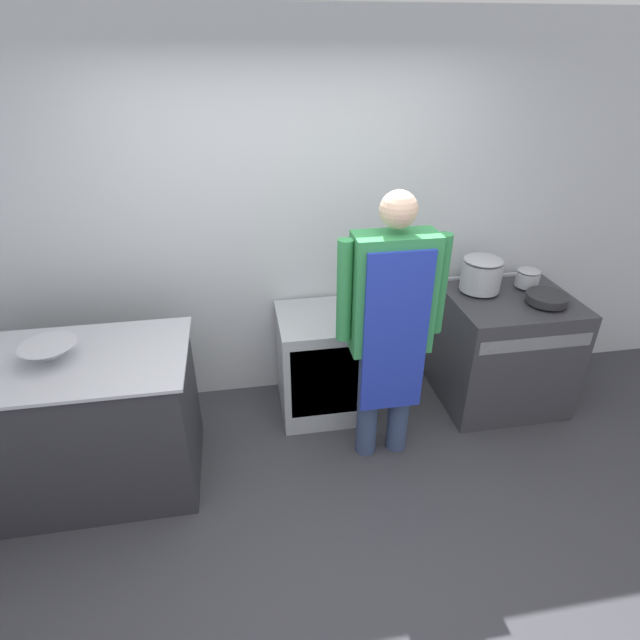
% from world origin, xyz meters
% --- Properties ---
extents(ground_plane, '(14.00, 14.00, 0.00)m').
position_xyz_m(ground_plane, '(0.00, 0.00, 0.00)').
color(ground_plane, '#38383D').
extents(wall_back, '(8.00, 0.05, 2.70)m').
position_xyz_m(wall_back, '(0.00, 1.66, 1.35)').
color(wall_back, silver).
rests_on(wall_back, ground_plane).
extents(prep_counter, '(1.33, 0.79, 0.93)m').
position_xyz_m(prep_counter, '(-1.35, 0.79, 0.47)').
color(prep_counter, '#2D2D33').
rests_on(prep_counter, ground_plane).
extents(stove, '(0.88, 0.77, 0.90)m').
position_xyz_m(stove, '(1.57, 1.20, 0.44)').
color(stove, '#38383D').
rests_on(stove, ground_plane).
extents(fridge_unit, '(0.63, 0.61, 0.79)m').
position_xyz_m(fridge_unit, '(0.20, 1.30, 0.40)').
color(fridge_unit, '#A8ADB2').
rests_on(fridge_unit, ground_plane).
extents(person_cook, '(0.66, 0.24, 1.80)m').
position_xyz_m(person_cook, '(0.52, 0.77, 1.04)').
color(person_cook, '#38476B').
rests_on(person_cook, ground_plane).
extents(mixing_bowl, '(0.30, 0.30, 0.11)m').
position_xyz_m(mixing_bowl, '(-1.42, 0.79, 0.99)').
color(mixing_bowl, '#B2B5BC').
rests_on(mixing_bowl, prep_counter).
extents(stock_pot, '(0.29, 0.29, 0.26)m').
position_xyz_m(stock_pot, '(1.37, 1.34, 1.03)').
color(stock_pot, '#B2B5BC').
rests_on(stock_pot, stove).
extents(saute_pan, '(0.29, 0.29, 0.06)m').
position_xyz_m(saute_pan, '(1.75, 1.07, 0.93)').
color(saute_pan, '#262628').
rests_on(saute_pan, stove).
extents(sauce_pot, '(0.17, 0.17, 0.13)m').
position_xyz_m(sauce_pot, '(1.75, 1.34, 0.97)').
color(sauce_pot, '#B2B5BC').
rests_on(sauce_pot, stove).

